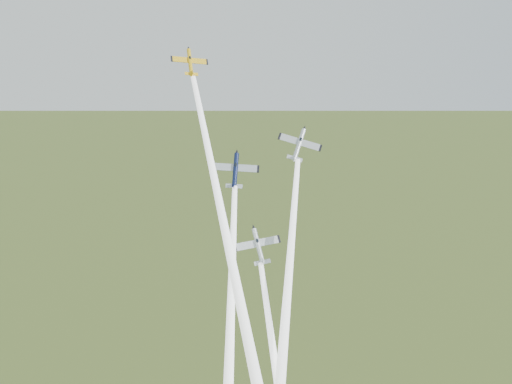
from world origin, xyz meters
name	(u,v)px	position (x,y,z in m)	size (l,w,h in m)	color
plane_yellow	(190,62)	(-11.25, 1.94, 114.91)	(7.08, 7.02, 1.11)	yellow
smoke_trail_yellow	(234,274)	(-5.29, -20.86, 82.05)	(2.15, 2.15, 74.47)	white
plane_navy	(235,170)	(-3.49, -3.05, 95.49)	(8.77, 8.71, 1.37)	#0D163A
smoke_trail_navy	(230,340)	(-6.13, -20.83, 70.41)	(2.15, 2.15, 55.31)	white
plane_silver_right	(299,144)	(8.81, -0.78, 99.69)	(8.44, 8.37, 1.32)	silver
smoke_trail_silver_right	(286,311)	(3.70, -18.46, 74.02)	(2.15, 2.15, 56.78)	white
plane_silver_low	(258,246)	(0.13, -8.47, 82.44)	(8.64, 8.57, 1.35)	silver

